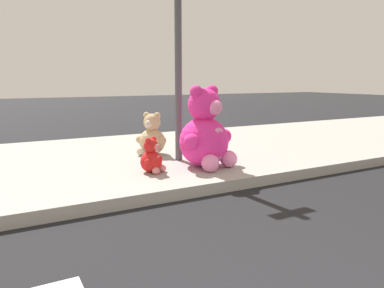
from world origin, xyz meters
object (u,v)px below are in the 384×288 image
plush_red (152,158)px  plush_tan (152,138)px  sign_pole (178,51)px  plush_teal (218,145)px  plush_pink_large (206,135)px  plush_brown (193,141)px

plush_red → plush_tan: bearing=68.0°
sign_pole → plush_teal: sign_pole is taller
plush_pink_large → plush_brown: (0.32, 0.98, -0.27)m
sign_pole → plush_red: sign_pole is taller
plush_brown → plush_red: bearing=-140.9°
sign_pole → plush_brown: size_ratio=6.06×
sign_pole → plush_teal: (0.72, -0.03, -1.50)m
sign_pole → plush_brown: sign_pole is taller
plush_pink_large → plush_tan: (-0.36, 1.20, -0.19)m
plush_teal → plush_tan: plush_tan is taller
plush_teal → plush_brown: (-0.25, 0.43, 0.02)m
plush_tan → plush_teal: bearing=-35.0°
plush_teal → plush_pink_large: bearing=-135.9°
plush_teal → sign_pole: bearing=177.2°
plush_tan → plush_red: size_ratio=1.47×
plush_brown → plush_tan: bearing=162.1°
plush_tan → plush_pink_large: bearing=-73.1°
sign_pole → plush_pink_large: (0.15, -0.58, -1.22)m
plush_teal → plush_tan: 1.14m
sign_pole → plush_brown: 1.61m
sign_pole → plush_tan: (-0.21, 0.62, -1.41)m
plush_teal → plush_tan: size_ratio=0.67×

